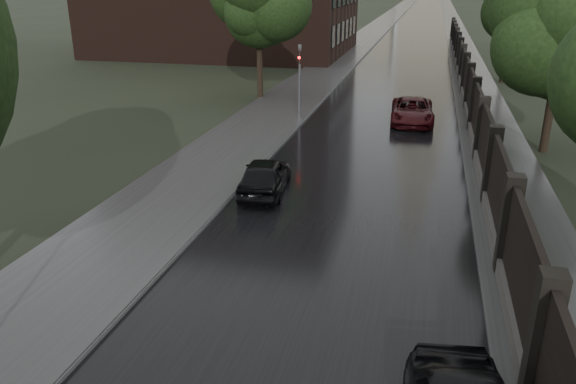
{
  "coord_description": "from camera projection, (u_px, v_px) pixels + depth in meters",
  "views": [
    {
      "loc": [
        2.3,
        -3.94,
        7.23
      ],
      "look_at": [
        -1.32,
        10.56,
        1.5
      ],
      "focal_mm": 35.0,
      "sensor_mm": 36.0,
      "label": 1
    }
  ],
  "objects": [
    {
      "name": "traffic_light",
      "position": [
        300.0,
        76.0,
        29.44
      ],
      "size": [
        0.16,
        0.32,
        4.0
      ],
      "color": "#59595E",
      "rests_on": "ground"
    },
    {
      "name": "tree_right_c",
      "position": [
        511.0,
        12.0,
        39.45
      ],
      "size": [
        4.08,
        4.08,
        7.01
      ],
      "color": "black",
      "rests_on": "ground"
    },
    {
      "name": "sidewalk_left",
      "position": [
        409.0,
        1.0,
        180.14
      ],
      "size": [
        4.0,
        420.0,
        0.16
      ],
      "primitive_type": "cube",
      "color": "#2D2D2D",
      "rests_on": "ground"
    },
    {
      "name": "fence_right",
      "position": [
        467.0,
        86.0,
        34.28
      ],
      "size": [
        0.45,
        75.72,
        2.7
      ],
      "color": "#383533",
      "rests_on": "ground"
    },
    {
      "name": "road",
      "position": [
        428.0,
        2.0,
        178.8
      ],
      "size": [
        8.0,
        420.0,
        0.02
      ],
      "primitive_type": "cube",
      "color": "black",
      "rests_on": "ground"
    },
    {
      "name": "verge_right",
      "position": [
        446.0,
        2.0,
        177.55
      ],
      "size": [
        3.0,
        420.0,
        0.08
      ],
      "primitive_type": "cube",
      "color": "#2D2D2D",
      "rests_on": "ground"
    },
    {
      "name": "hatchback_left",
      "position": [
        265.0,
        175.0,
        19.92
      ],
      "size": [
        1.92,
        3.94,
        1.3
      ],
      "primitive_type": "imported",
      "rotation": [
        0.0,
        0.0,
        3.25
      ],
      "color": "black",
      "rests_on": "ground"
    },
    {
      "name": "tree_right_b",
      "position": [
        562.0,
        36.0,
        23.14
      ],
      "size": [
        4.08,
        4.08,
        7.01
      ],
      "color": "black",
      "rests_on": "ground"
    },
    {
      "name": "tree_left_far",
      "position": [
        259.0,
        13.0,
        33.79
      ],
      "size": [
        4.25,
        4.25,
        7.39
      ],
      "color": "black",
      "rests_on": "ground"
    },
    {
      "name": "car_right_far",
      "position": [
        412.0,
        111.0,
        29.55
      ],
      "size": [
        2.39,
        4.78,
        1.3
      ],
      "primitive_type": "imported",
      "rotation": [
        0.0,
        0.0,
        0.05
      ],
      "color": "black",
      "rests_on": "ground"
    }
  ]
}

